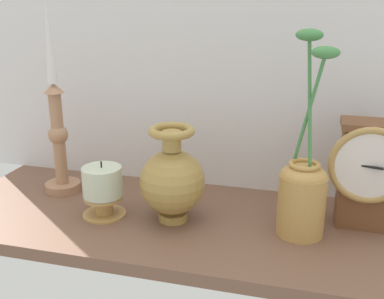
{
  "coord_description": "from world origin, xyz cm",
  "views": [
    {
      "loc": [
        19.89,
        -76.49,
        40.06
      ],
      "look_at": [
        -0.66,
        0.0,
        14.0
      ],
      "focal_mm": 42.55,
      "sensor_mm": 36.0,
      "label": 1
    }
  ],
  "objects_px": {
    "brass_vase_jar": "(303,190)",
    "pillar_candle_front": "(103,189)",
    "brass_vase_bulbous": "(172,179)",
    "mantel_clock": "(367,172)",
    "candlestick_tall_left": "(57,127)"
  },
  "relations": [
    {
      "from": "brass_vase_jar",
      "to": "pillar_candle_front",
      "type": "xyz_separation_m",
      "value": [
        -0.37,
        -0.02,
        -0.03
      ]
    },
    {
      "from": "brass_vase_bulbous",
      "to": "pillar_candle_front",
      "type": "bearing_deg",
      "value": -173.75
    },
    {
      "from": "brass_vase_bulbous",
      "to": "brass_vase_jar",
      "type": "xyz_separation_m",
      "value": [
        0.24,
        0.01,
        0.0
      ]
    },
    {
      "from": "brass_vase_bulbous",
      "to": "brass_vase_jar",
      "type": "bearing_deg",
      "value": 1.87
    },
    {
      "from": "mantel_clock",
      "to": "pillar_candle_front",
      "type": "height_order",
      "value": "mantel_clock"
    },
    {
      "from": "brass_vase_bulbous",
      "to": "pillar_candle_front",
      "type": "relative_size",
      "value": 1.66
    },
    {
      "from": "candlestick_tall_left",
      "to": "pillar_candle_front",
      "type": "bearing_deg",
      "value": -31.86
    },
    {
      "from": "brass_vase_jar",
      "to": "pillar_candle_front",
      "type": "bearing_deg",
      "value": -176.52
    },
    {
      "from": "brass_vase_bulbous",
      "to": "candlestick_tall_left",
      "type": "bearing_deg",
      "value": 165.29
    },
    {
      "from": "brass_vase_jar",
      "to": "candlestick_tall_left",
      "type": "bearing_deg",
      "value": 172.79
    },
    {
      "from": "mantel_clock",
      "to": "brass_vase_bulbous",
      "type": "distance_m",
      "value": 0.35
    },
    {
      "from": "mantel_clock",
      "to": "brass_vase_bulbous",
      "type": "xyz_separation_m",
      "value": [
        -0.35,
        -0.07,
        -0.02
      ]
    },
    {
      "from": "brass_vase_jar",
      "to": "pillar_candle_front",
      "type": "relative_size",
      "value": 3.23
    },
    {
      "from": "brass_vase_bulbous",
      "to": "pillar_candle_front",
      "type": "distance_m",
      "value": 0.14
    },
    {
      "from": "brass_vase_bulbous",
      "to": "pillar_candle_front",
      "type": "height_order",
      "value": "brass_vase_bulbous"
    }
  ]
}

